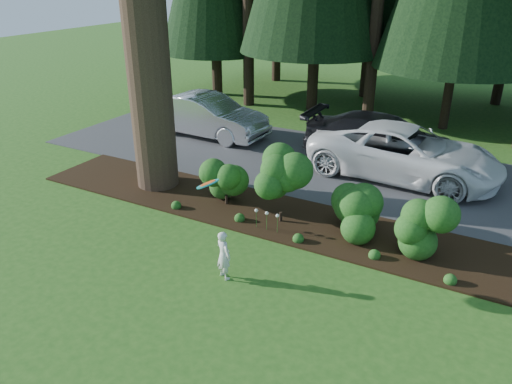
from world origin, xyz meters
TOP-DOWN VIEW (x-y plane):
  - ground at (0.00, 0.00)m, footprint 80.00×80.00m
  - mulch_bed at (0.00, 3.25)m, footprint 16.00×2.50m
  - driveway at (0.00, 7.50)m, footprint 22.00×6.00m
  - shrub_row at (0.77, 3.14)m, footprint 6.53×1.60m
  - lily_cluster at (-0.30, 2.40)m, footprint 0.69×0.09m
  - car_silver_wagon at (-5.98, 8.18)m, footprint 4.96×1.89m
  - car_white_suv at (1.83, 7.60)m, footprint 6.06×3.05m
  - car_dark_suv at (0.90, 8.62)m, footprint 5.49×2.27m
  - child at (-0.15, 0.14)m, footprint 0.48×0.41m
  - frisbee at (-0.60, 0.31)m, footprint 0.47×0.50m

SIDE VIEW (x-z plane):
  - ground at x=0.00m, z-range 0.00..0.00m
  - driveway at x=0.00m, z-range 0.00..0.03m
  - mulch_bed at x=0.00m, z-range 0.00..0.05m
  - lily_cluster at x=-0.30m, z-range 0.21..0.78m
  - child at x=-0.15m, z-range 0.00..1.12m
  - shrub_row at x=0.77m, z-range 0.00..1.61m
  - car_dark_suv at x=0.90m, z-range 0.03..1.62m
  - car_silver_wagon at x=-5.98m, z-range 0.03..1.65m
  - car_white_suv at x=1.83m, z-range 0.03..1.67m
  - frisbee at x=-0.60m, z-range 1.94..2.18m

